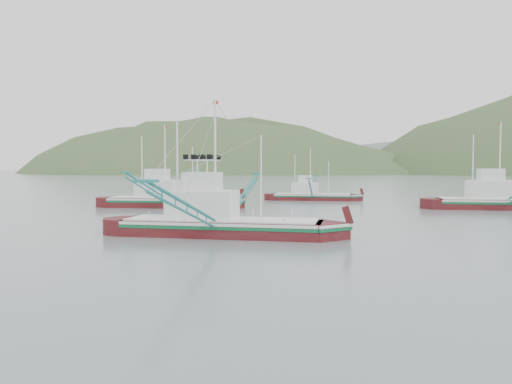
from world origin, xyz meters
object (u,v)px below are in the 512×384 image
(main_boat, at_px, (219,211))
(bg_boat_far, at_px, (312,190))
(bg_boat_left, at_px, (168,192))
(bg_boat_right, at_px, (502,193))

(main_boat, bearing_deg, bg_boat_far, 85.57)
(main_boat, height_order, bg_boat_far, main_boat)
(bg_boat_left, xyz_separation_m, bg_boat_right, (40.21, 12.10, -0.02))
(bg_boat_far, bearing_deg, main_boat, -96.54)
(main_boat, distance_m, bg_boat_right, 40.90)
(main_boat, relative_size, bg_boat_far, 1.25)
(main_boat, height_order, bg_boat_left, bg_boat_left)
(bg_boat_far, height_order, bg_boat_right, bg_boat_right)
(bg_boat_left, relative_size, bg_boat_far, 1.28)
(bg_boat_left, height_order, bg_boat_far, bg_boat_left)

